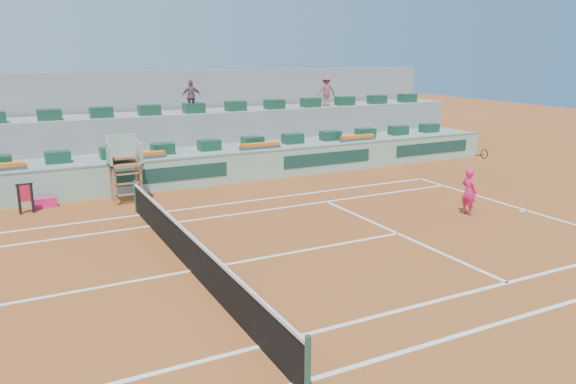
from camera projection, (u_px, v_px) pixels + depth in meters
name	position (u px, v px, depth m)	size (l,w,h in m)	color
ground	(191.00, 271.00, 13.87)	(90.00, 90.00, 0.00)	#96471D
seating_tier_lower	(110.00, 169.00, 22.95)	(36.00, 4.00, 1.20)	#999997
seating_tier_upper	(102.00, 146.00, 24.16)	(36.00, 2.40, 2.60)	#999997
stadium_back_wall	(94.00, 121.00, 25.32)	(36.00, 0.40, 4.40)	#999997
player_bag	(45.00, 202.00, 19.50)	(0.78, 0.35, 0.35)	#F82072
spectator_mid	(191.00, 97.00, 24.83)	(0.86, 0.36, 1.46)	#7C5262
spectator_right	(326.00, 91.00, 28.11)	(0.98, 0.56, 1.52)	#984C53
court_lines	(191.00, 271.00, 13.87)	(23.89, 11.09, 0.01)	white
tennis_net	(190.00, 251.00, 13.74)	(0.10, 11.97, 1.10)	black
advertising_hoarding	(121.00, 179.00, 21.06)	(36.00, 0.34, 1.26)	#96BCA9
umpire_chair	(124.00, 159.00, 19.96)	(1.10, 0.90, 2.40)	brown
seat_row_lower	(112.00, 153.00, 21.98)	(32.90, 0.60, 0.44)	#17452E
seat_row_upper	(101.00, 112.00, 23.27)	(32.90, 0.60, 0.44)	#17452E
flower_planters	(75.00, 162.00, 20.64)	(26.80, 0.36, 0.28)	#4D4D4D
towel_rack	(25.00, 196.00, 18.65)	(0.53, 0.09, 1.03)	black
tennis_player	(469.00, 191.00, 18.51)	(0.41, 0.86, 2.28)	#F82072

